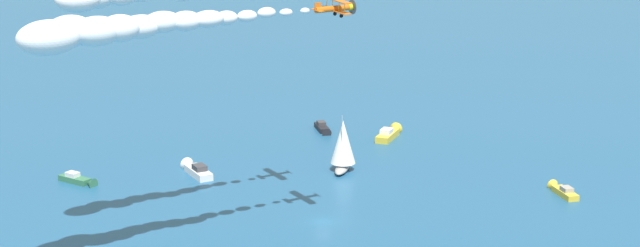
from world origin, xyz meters
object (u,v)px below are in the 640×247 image
at_px(motorboat_trailing, 390,133).
at_px(biplane_wingman, 335,8).
at_px(motorboat_outer_ring_b, 79,180).
at_px(motorboat_far_stbd, 323,129).
at_px(motorboat_far_port, 562,191).
at_px(sailboat_near_centre, 343,145).
at_px(motorboat_offshore, 196,170).

relative_size(motorboat_trailing, biplane_wingman, 1.56).
height_order(motorboat_trailing, motorboat_outer_ring_b, motorboat_trailing).
relative_size(motorboat_far_stbd, biplane_wingman, 1.09).
bearing_deg(motorboat_far_port, sailboat_near_centre, -173.08).
bearing_deg(biplane_wingman, motorboat_far_stbd, 118.45).
distance_m(motorboat_far_stbd, motorboat_trailing, 14.96).
distance_m(motorboat_far_port, motorboat_outer_ring_b, 87.97).
bearing_deg(motorboat_outer_ring_b, motorboat_trailing, 55.03).
relative_size(motorboat_outer_ring_b, biplane_wingman, 1.22).
xyz_separation_m(motorboat_offshore, biplane_wingman, (37.98, -17.57, 35.94)).
height_order(sailboat_near_centre, motorboat_outer_ring_b, sailboat_near_centre).
bearing_deg(biplane_wingman, motorboat_outer_ring_b, 176.88).
bearing_deg(motorboat_far_stbd, motorboat_trailing, 8.48).
bearing_deg(motorboat_far_stbd, biplane_wingman, -61.55).
xyz_separation_m(motorboat_offshore, motorboat_trailing, (22.54, 40.43, 0.03)).
height_order(motorboat_far_port, biplane_wingman, biplane_wingman).
bearing_deg(biplane_wingman, sailboat_near_centre, 113.57).
distance_m(sailboat_near_centre, motorboat_offshore, 28.38).
bearing_deg(motorboat_far_stbd, motorboat_outer_ring_b, -114.16).
bearing_deg(biplane_wingman, motorboat_trailing, 104.91).
bearing_deg(motorboat_far_port, motorboat_offshore, -163.18).
distance_m(motorboat_far_port, biplane_wingman, 58.51).
bearing_deg(motorboat_offshore, biplane_wingman, -24.82).
bearing_deg(motorboat_offshore, motorboat_outer_ring_b, -137.49).
relative_size(motorboat_offshore, motorboat_outer_ring_b, 1.17).
bearing_deg(motorboat_trailing, motorboat_far_port, -26.03).
distance_m(motorboat_trailing, motorboat_outer_ring_b, 67.18).
xyz_separation_m(sailboat_near_centre, motorboat_far_stbd, (-16.17, 23.55, -4.46)).
bearing_deg(motorboat_far_port, motorboat_trailing, 153.97).
distance_m(sailboat_near_centre, motorboat_far_stbd, 28.91).
distance_m(motorboat_offshore, motorboat_trailing, 46.29).
distance_m(sailboat_near_centre, motorboat_trailing, 26.14).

